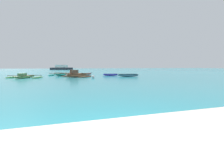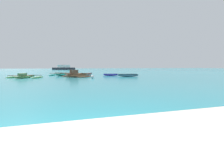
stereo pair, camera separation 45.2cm
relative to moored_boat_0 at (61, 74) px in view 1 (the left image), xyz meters
The scene contains 9 objects.
ground_plane 24.62m from the moored_boat_0, 90.17° to the right, with size 240.00×240.00×0.00m.
moored_boat_0 is the anchor object (origin of this frame).
moored_boat_1 7.52m from the moored_boat_0, 22.38° to the right, with size 2.34×1.02×0.34m.
moored_boat_2 4.43m from the moored_boat_0, 66.93° to the right, with size 4.16×4.22×0.97m.
moored_boat_3 6.14m from the moored_boat_0, 137.83° to the right, with size 4.35×3.93×0.61m.
moored_boat_4 3.70m from the moored_boat_0, ahead, with size 2.83×3.59×0.38m.
moored_boat_5 10.26m from the moored_boat_0, 32.54° to the right, with size 3.07×1.40×0.40m.
mooring_buoy_0 8.06m from the moored_boat_0, 66.28° to the right, with size 0.37×0.37×0.37m.
distant_ferry 48.67m from the moored_boat_0, 87.04° to the left, with size 9.31×2.05×2.05m.
Camera 1 is at (-1.35, -3.12, 1.44)m, focal length 28.00 mm.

